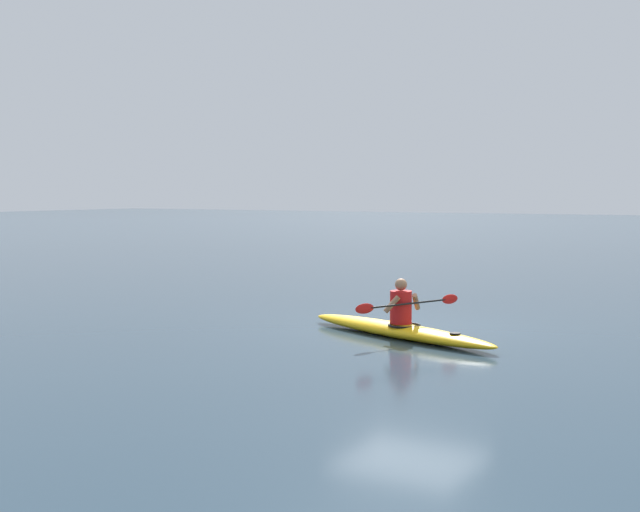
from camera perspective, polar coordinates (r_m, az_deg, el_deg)
ground_plane at (r=16.23m, az=5.97°, el=-4.73°), size 160.00×160.00×0.00m
kayak at (r=15.28m, az=5.11°, el=-4.82°), size 4.35×2.17×0.25m
kayaker at (r=15.16m, az=5.33°, el=-3.17°), size 0.91×2.27×0.78m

